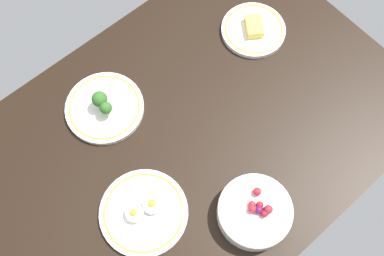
% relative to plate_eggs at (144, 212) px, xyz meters
% --- Properties ---
extents(dining_table, '(1.16, 0.81, 0.04)m').
position_rel_plate_eggs_xyz_m(dining_table, '(-0.23, -0.09, -0.03)').
color(dining_table, black).
rests_on(dining_table, ground).
extents(plate_eggs, '(0.22, 0.22, 0.05)m').
position_rel_plate_eggs_xyz_m(plate_eggs, '(0.00, 0.00, 0.00)').
color(plate_eggs, white).
rests_on(plate_eggs, dining_table).
extents(plate_broccoli, '(0.21, 0.21, 0.07)m').
position_rel_plate_eggs_xyz_m(plate_broccoli, '(-0.09, -0.29, 0.00)').
color(plate_broccoli, white).
rests_on(plate_broccoli, dining_table).
extents(bowl_berries, '(0.18, 0.18, 0.07)m').
position_rel_plate_eggs_xyz_m(bowl_berries, '(-0.20, 0.18, 0.02)').
color(bowl_berries, white).
rests_on(bowl_berries, dining_table).
extents(plate_cheese, '(0.18, 0.18, 0.04)m').
position_rel_plate_eggs_xyz_m(plate_cheese, '(-0.56, -0.21, -0.00)').
color(plate_cheese, white).
rests_on(plate_cheese, dining_table).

